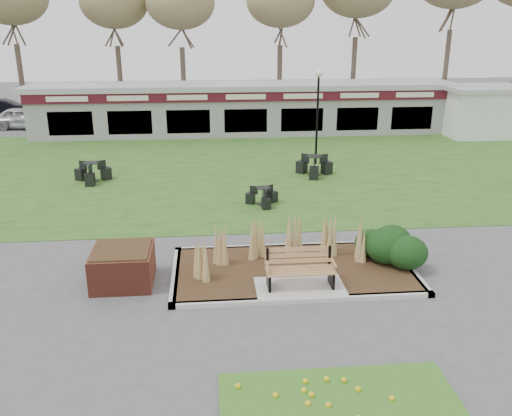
{
  "coord_description": "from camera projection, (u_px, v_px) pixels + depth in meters",
  "views": [
    {
      "loc": [
        -2.17,
        -11.7,
        6.37
      ],
      "look_at": [
        -0.92,
        2.0,
        1.57
      ],
      "focal_mm": 38.0,
      "sensor_mm": 36.0,
      "label": 1
    }
  ],
  "objects": [
    {
      "name": "lawn",
      "position": [
        256.0,
        168.0,
        24.56
      ],
      "size": [
        34.0,
        16.0,
        0.02
      ],
      "primitive_type": "cube",
      "color": "#27571B",
      "rests_on": "ground"
    },
    {
      "name": "planting_bed",
      "position": [
        340.0,
        256.0,
        14.54
      ],
      "size": [
        6.75,
        3.4,
        1.27
      ],
      "color": "#302013",
      "rests_on": "ground"
    },
    {
      "name": "bistro_set_b",
      "position": [
        92.0,
        175.0,
        22.34
      ],
      "size": [
        1.53,
        1.35,
        0.81
      ],
      "color": "black",
      "rests_on": "ground"
    },
    {
      "name": "service_hut",
      "position": [
        482.0,
        111.0,
        30.89
      ],
      "size": [
        4.4,
        3.4,
        2.83
      ],
      "color": "white",
      "rests_on": "ground"
    },
    {
      "name": "ground",
      "position": [
        301.0,
        294.0,
        13.28
      ],
      "size": [
        100.0,
        100.0,
        0.0
      ],
      "primitive_type": "plane",
      "color": "#515154",
      "rests_on": "ground"
    },
    {
      "name": "bistro_set_a",
      "position": [
        263.0,
        199.0,
        19.56
      ],
      "size": [
        1.22,
        1.14,
        0.65
      ],
      "color": "black",
      "rests_on": "ground"
    },
    {
      "name": "car_black",
      "position": [
        5.0,
        108.0,
        37.1
      ],
      "size": [
        3.9,
        1.7,
        1.25
      ],
      "primitive_type": "imported",
      "rotation": [
        0.0,
        0.0,
        1.67
      ],
      "color": "black",
      "rests_on": "ground"
    },
    {
      "name": "car_silver",
      "position": [
        25.0,
        118.0,
        33.2
      ],
      "size": [
        4.01,
        1.94,
        1.32
      ],
      "primitive_type": "imported",
      "rotation": [
        0.0,
        0.0,
        1.47
      ],
      "color": "#BBBBC0",
      "rests_on": "ground"
    },
    {
      "name": "food_pavilion",
      "position": [
        244.0,
        108.0,
        31.57
      ],
      "size": [
        24.6,
        3.4,
        2.9
      ],
      "color": "gray",
      "rests_on": "ground"
    },
    {
      "name": "brick_planter",
      "position": [
        123.0,
        266.0,
        13.69
      ],
      "size": [
        1.5,
        1.5,
        0.95
      ],
      "color": "brown",
      "rests_on": "ground"
    },
    {
      "name": "park_bench",
      "position": [
        300.0,
        268.0,
        13.32
      ],
      "size": [
        1.7,
        0.66,
        0.93
      ],
      "color": "#AA734D",
      "rests_on": "ground"
    },
    {
      "name": "lamp_post_mid_right",
      "position": [
        318.0,
        96.0,
        24.17
      ],
      "size": [
        0.36,
        0.36,
        4.32
      ],
      "color": "black",
      "rests_on": "ground"
    },
    {
      "name": "bistro_set_c",
      "position": [
        314.0,
        169.0,
        23.26
      ],
      "size": [
        1.58,
        1.53,
        0.86
      ],
      "color": "black",
      "rests_on": "ground"
    }
  ]
}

